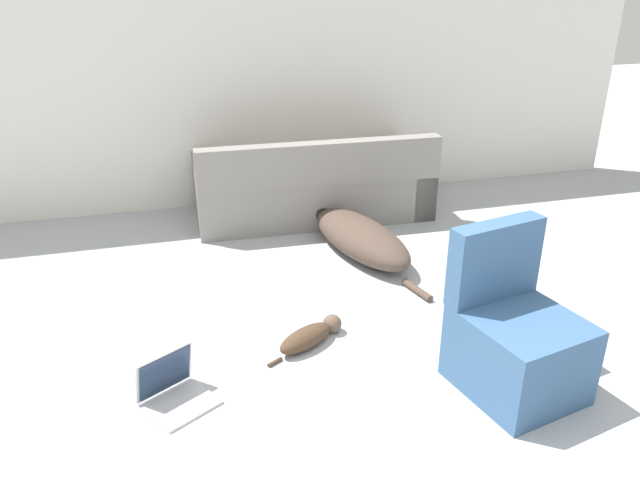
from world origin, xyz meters
The scene contains 6 objects.
wall_back centered at (0.00, 3.71, 1.27)m, with size 7.92×0.06×2.54m.
couch centered at (0.61, 3.14, 0.26)m, with size 2.07×0.89×0.76m.
dog centered at (0.73, 2.37, 0.14)m, with size 0.70×1.68×0.31m.
cat centered at (0.07, 1.15, 0.06)m, with size 0.54×0.36×0.12m.
laptop_open centered at (-0.76, 0.84, 0.09)m, with size 0.44×0.44×0.27m.
side_chair centered at (1.01, 0.50, 0.29)m, with size 0.66×0.71×0.87m.
Camera 1 is at (-0.71, -1.91, 2.11)m, focal length 35.00 mm.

